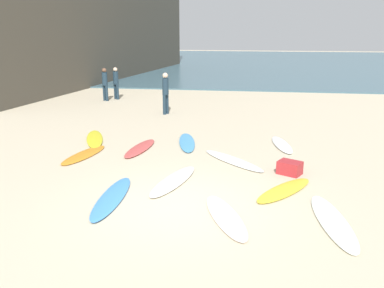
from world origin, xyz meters
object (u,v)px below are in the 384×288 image
(surfboard_2, at_px, (282,144))
(beachgoer_mid, at_px, (116,82))
(beachgoer_far, at_px, (165,91))
(surfboard_6, at_px, (333,221))
(beach_cooler, at_px, (290,168))
(surfboard_7, at_px, (84,155))
(surfboard_3, at_px, (140,148))
(beachgoer_near, at_px, (105,83))
(surfboard_5, at_px, (226,216))
(surfboard_9, at_px, (284,190))
(surfboard_10, at_px, (233,160))
(surfboard_0, at_px, (112,197))
(surfboard_4, at_px, (174,181))
(surfboard_1, at_px, (95,139))
(surfboard_8, at_px, (187,142))

(surfboard_2, relative_size, beachgoer_mid, 1.21)
(beachgoer_far, bearing_deg, beachgoer_mid, 70.74)
(surfboard_6, relative_size, beach_cooler, 4.31)
(beachgoer_far, distance_m, beach_cooler, 8.60)
(surfboard_7, distance_m, beachgoer_mid, 10.02)
(surfboard_3, xyz_separation_m, surfboard_6, (5.16, -4.36, -0.01))
(surfboard_2, distance_m, beachgoer_near, 11.33)
(surfboard_5, xyz_separation_m, surfboard_6, (2.15, 0.09, 0.00))
(beach_cooler, bearing_deg, surfboard_3, 160.30)
(surfboard_9, bearing_deg, surfboard_10, 159.18)
(surfboard_0, xyz_separation_m, surfboard_4, (1.21, 1.24, -0.00))
(surfboard_3, bearing_deg, beachgoer_near, 123.72)
(surfboard_7, distance_m, surfboard_9, 6.17)
(beachgoer_near, bearing_deg, surfboard_7, -43.64)
(surfboard_7, height_order, beachgoer_mid, beachgoer_mid)
(surfboard_1, bearing_deg, beachgoer_near, -94.80)
(surfboard_5, height_order, surfboard_7, same)
(surfboard_2, bearing_deg, beach_cooler, 80.71)
(surfboard_0, relative_size, surfboard_4, 1.06)
(surfboard_3, height_order, surfboard_9, surfboard_3)
(surfboard_5, distance_m, beach_cooler, 3.21)
(beachgoer_near, relative_size, beachgoer_far, 0.93)
(surfboard_1, relative_size, beachgoer_near, 1.39)
(surfboard_2, distance_m, beachgoer_mid, 11.37)
(surfboard_1, relative_size, surfboard_6, 0.93)
(surfboard_6, distance_m, surfboard_7, 7.54)
(surfboard_10, bearing_deg, surfboard_7, 137.11)
(surfboard_0, xyz_separation_m, surfboard_1, (-2.23, 4.74, 0.00))
(surfboard_3, bearing_deg, surfboard_7, -142.60)
(surfboard_5, bearing_deg, surfboard_4, 107.18)
(surfboard_8, distance_m, beachgoer_mid, 9.50)
(surfboard_8, bearing_deg, surfboard_10, -57.31)
(surfboard_9, relative_size, surfboard_10, 0.86)
(surfboard_9, bearing_deg, beachgoer_far, 155.55)
(surfboard_4, xyz_separation_m, surfboard_7, (-3.11, 1.75, -0.01))
(beachgoer_far, bearing_deg, surfboard_10, -126.63)
(beachgoer_near, bearing_deg, surfboard_3, -33.04)
(surfboard_7, xyz_separation_m, beachgoer_near, (-2.58, 9.21, 0.93))
(surfboard_3, distance_m, beach_cooler, 4.83)
(surfboard_1, distance_m, surfboard_8, 3.25)
(surfboard_8, bearing_deg, surfboard_3, -158.55)
(surfboard_7, xyz_separation_m, beachgoer_mid, (-2.16, 9.74, 0.92))
(surfboard_8, xyz_separation_m, beachgoer_mid, (-5.07, 7.98, 0.91))
(surfboard_6, bearing_deg, surfboard_7, 146.17)
(surfboard_6, height_order, surfboard_10, surfboard_10)
(surfboard_5, bearing_deg, surfboard_0, 146.58)
(surfboard_2, height_order, surfboard_9, surfboard_2)
(surfboard_7, xyz_separation_m, surfboard_10, (4.54, 0.07, 0.00))
(surfboard_2, distance_m, surfboard_10, 2.42)
(surfboard_6, distance_m, beachgoer_far, 11.25)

